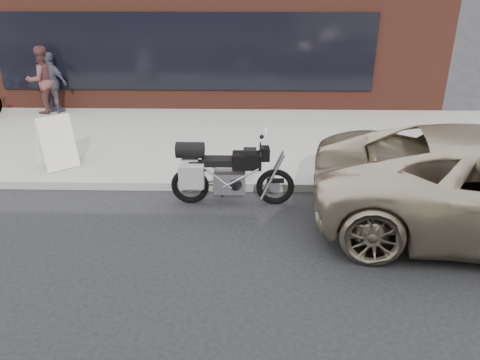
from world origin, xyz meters
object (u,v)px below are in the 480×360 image
motorcycle (224,173)px  sandwich_sign (56,141)px  cafe_patron_left (43,80)px  cafe_patron_right (52,83)px

motorcycle → sandwich_sign: (-3.30, 1.28, 0.08)m
sandwich_sign → cafe_patron_left: (-1.74, 3.76, 0.38)m
motorcycle → cafe_patron_left: cafe_patron_left is taller
motorcycle → sandwich_sign: 3.54m
sandwich_sign → cafe_patron_right: bearing=72.6°
cafe_patron_left → cafe_patron_right: 0.24m
cafe_patron_left → cafe_patron_right: bearing=147.2°
motorcycle → cafe_patron_left: (-5.05, 5.04, 0.46)m
motorcycle → cafe_patron_left: size_ratio=1.19×
sandwich_sign → motorcycle: bearing=-60.4°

